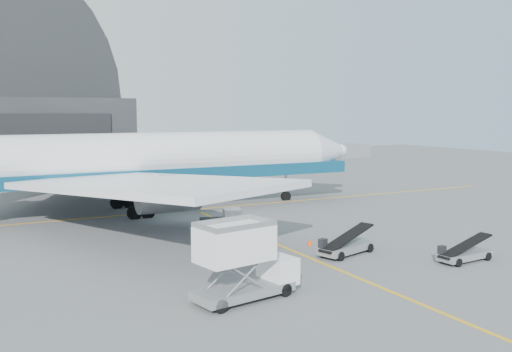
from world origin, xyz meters
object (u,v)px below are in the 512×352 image
pushback_tug (226,222)px  belt_loader_a (346,246)px  airliner (130,161)px  catering_truck (242,262)px  belt_loader_b (464,254)px

pushback_tug → belt_loader_a: belt_loader_a is taller
airliner → catering_truck: airliner is taller
catering_truck → belt_loader_b: catering_truck is taller
belt_loader_b → catering_truck: bearing=176.0°
airliner → belt_loader_b: bearing=-62.4°
belt_loader_a → catering_truck: bearing=-170.6°
pushback_tug → belt_loader_b: 19.16m
catering_truck → belt_loader_a: size_ratio=1.21×
airliner → pushback_tug: size_ratio=11.22×
catering_truck → pushback_tug: 17.84m
belt_loader_a → pushback_tug: bearing=93.0°
catering_truck → pushback_tug: size_ratio=1.33×
belt_loader_b → airliner: bearing=112.8°
airliner → belt_loader_b: 32.49m
airliner → pushback_tug: 13.83m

